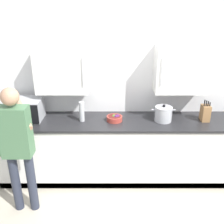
{
  "coord_description": "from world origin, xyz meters",
  "views": [
    {
      "loc": [
        -0.13,
        -2.4,
        2.42
      ],
      "look_at": [
        -0.15,
        0.83,
        1.08
      ],
      "focal_mm": 40.42,
      "sensor_mm": 36.0,
      "label": 1
    }
  ],
  "objects_px": {
    "knife_block": "(207,113)",
    "stock_pot": "(165,114)",
    "fruit_bowl": "(116,118)",
    "person_figure": "(18,142)",
    "microwave_oven": "(24,110)",
    "thermos_flask": "(83,111)"
  },
  "relations": [
    {
      "from": "thermos_flask",
      "to": "stock_pot",
      "type": "distance_m",
      "value": 1.15
    },
    {
      "from": "fruit_bowl",
      "to": "thermos_flask",
      "type": "distance_m",
      "value": 0.47
    },
    {
      "from": "microwave_oven",
      "to": "knife_block",
      "type": "xyz_separation_m",
      "value": [
        2.58,
        -0.04,
        -0.03
      ]
    },
    {
      "from": "fruit_bowl",
      "to": "person_figure",
      "type": "height_order",
      "value": "person_figure"
    },
    {
      "from": "microwave_oven",
      "to": "thermos_flask",
      "type": "relative_size",
      "value": 2.46
    },
    {
      "from": "fruit_bowl",
      "to": "knife_block",
      "type": "bearing_deg",
      "value": 0.55
    },
    {
      "from": "knife_block",
      "to": "person_figure",
      "type": "relative_size",
      "value": 0.19
    },
    {
      "from": "fruit_bowl",
      "to": "thermos_flask",
      "type": "relative_size",
      "value": 0.78
    },
    {
      "from": "knife_block",
      "to": "stock_pot",
      "type": "bearing_deg",
      "value": -178.82
    },
    {
      "from": "knife_block",
      "to": "thermos_flask",
      "type": "xyz_separation_m",
      "value": [
        -1.74,
        -0.02,
        0.03
      ]
    },
    {
      "from": "stock_pot",
      "to": "microwave_oven",
      "type": "bearing_deg",
      "value": 178.61
    },
    {
      "from": "fruit_bowl",
      "to": "person_figure",
      "type": "bearing_deg",
      "value": -149.28
    },
    {
      "from": "thermos_flask",
      "to": "person_figure",
      "type": "bearing_deg",
      "value": -135.38
    },
    {
      "from": "knife_block",
      "to": "person_figure",
      "type": "distance_m",
      "value": 2.52
    },
    {
      "from": "microwave_oven",
      "to": "thermos_flask",
      "type": "bearing_deg",
      "value": -3.58
    },
    {
      "from": "stock_pot",
      "to": "person_figure",
      "type": "xyz_separation_m",
      "value": [
        -1.83,
        -0.68,
        -0.07
      ]
    },
    {
      "from": "fruit_bowl",
      "to": "stock_pot",
      "type": "distance_m",
      "value": 0.69
    },
    {
      "from": "knife_block",
      "to": "stock_pot",
      "type": "distance_m",
      "value": 0.59
    },
    {
      "from": "stock_pot",
      "to": "person_figure",
      "type": "distance_m",
      "value": 1.96
    },
    {
      "from": "stock_pot",
      "to": "person_figure",
      "type": "height_order",
      "value": "person_figure"
    },
    {
      "from": "person_figure",
      "to": "fruit_bowl",
      "type": "bearing_deg",
      "value": 30.72
    },
    {
      "from": "microwave_oven",
      "to": "fruit_bowl",
      "type": "xyz_separation_m",
      "value": [
        1.31,
        -0.05,
        -0.11
      ]
    }
  ]
}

